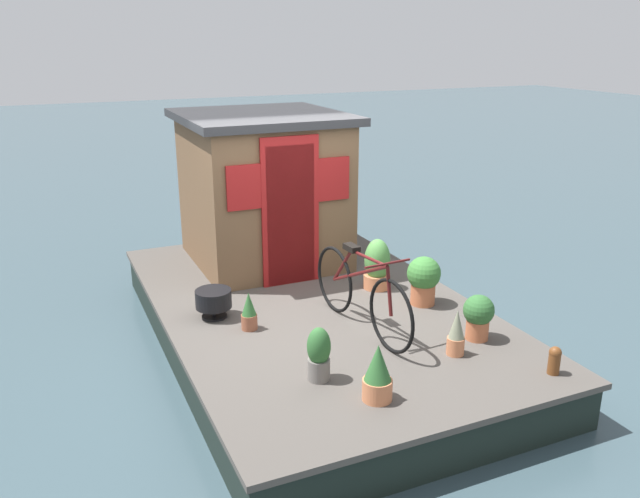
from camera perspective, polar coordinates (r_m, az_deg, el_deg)
The scene contains 13 objects.
ground_plane at distance 7.61m, azimuth -0.62°, elevation -8.13°, with size 60.00×60.00×0.00m, color #384C54.
houseboat_deck at distance 7.51m, azimuth -0.63°, elevation -6.43°, with size 5.46×3.35×0.50m.
houseboat_cabin at distance 8.54m, azimuth -5.00°, elevation 5.36°, with size 2.09×2.02×1.96m.
bicycle at distance 6.61m, azimuth 3.61°, elevation -3.87°, with size 1.82×0.50×0.88m.
potted_plant_thyme at distance 6.64m, azimuth 13.75°, elevation -5.67°, with size 0.31×0.31×0.47m.
potted_plant_lavender at distance 7.75m, azimuth 5.05°, elevation -1.47°, with size 0.32×0.32×0.61m.
potted_plant_ivy at distance 5.47m, azimuth 5.09°, elevation -10.88°, with size 0.25×0.25×0.50m.
potted_plant_mint at distance 6.72m, azimuth -6.26°, elevation -5.52°, with size 0.17×0.17×0.40m.
potted_plant_sage at distance 6.30m, azimuth 11.90°, elevation -7.28°, with size 0.17×0.17×0.46m.
potted_plant_fern at distance 7.34m, azimuth 9.10°, elevation -2.57°, with size 0.38×0.38×0.56m.
potted_plant_geranium at distance 5.73m, azimuth -0.10°, elevation -9.22°, with size 0.21×0.21×0.50m.
charcoal_grill at distance 7.04m, azimuth -9.35°, elevation -4.41°, with size 0.39×0.39×0.31m.
mooring_bollard at distance 6.24m, azimuth 19.93°, elevation -9.10°, with size 0.11×0.11×0.26m.
Camera 1 is at (-6.25, 2.71, 3.40)m, focal length 36.39 mm.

